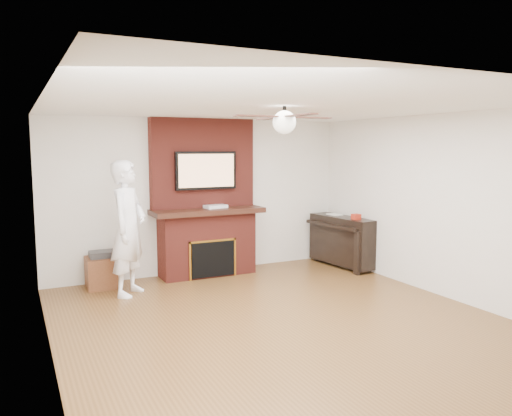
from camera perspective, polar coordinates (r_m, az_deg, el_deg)
name	(u,v)px	position (r m, az deg, el deg)	size (l,w,h in m)	color
room_shell	(284,217)	(5.70, 3.19, -1.05)	(5.36, 5.86, 2.86)	#573719
fireplace	(205,213)	(8.03, -5.79, -0.59)	(1.78, 0.64, 2.50)	maroon
tv	(206,170)	(7.93, -5.74, 4.29)	(1.00, 0.08, 0.60)	black
ceiling_fan	(284,121)	(5.65, 3.26, 9.87)	(1.21, 1.21, 0.31)	black
person	(128,228)	(7.09, -14.37, -2.25)	(0.69, 0.46, 1.87)	white
side_table	(103,271)	(7.69, -17.10, -6.86)	(0.47, 0.47, 0.54)	#5C301A
piano	(342,240)	(8.71, 9.83, -3.60)	(0.63, 1.36, 0.95)	black
cable_box	(216,207)	(7.97, -4.65, 0.17)	(0.35, 0.20, 0.05)	silver
candle_orange	(203,274)	(7.96, -6.09, -7.54)	(0.06, 0.06, 0.11)	orange
candle_green	(213,273)	(8.07, -4.89, -7.42)	(0.07, 0.07, 0.09)	#357E32
candle_cream	(215,273)	(8.04, -4.70, -7.38)	(0.08, 0.08, 0.11)	beige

